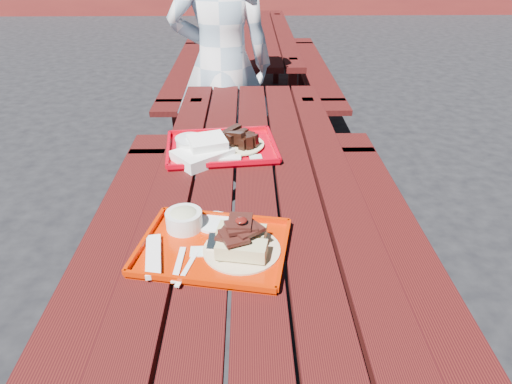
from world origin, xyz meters
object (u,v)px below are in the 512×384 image
(picnic_table_near, at_px, (255,232))
(near_tray, at_px, (215,238))
(person, at_px, (222,66))
(far_tray, at_px, (220,146))
(picnic_table_far, at_px, (250,54))

(picnic_table_near, relative_size, near_tray, 5.19)
(person, bearing_deg, picnic_table_near, 97.05)
(near_tray, distance_m, far_tray, 0.65)
(picnic_table_near, height_order, near_tray, near_tray)
(picnic_table_far, height_order, person, person)
(picnic_table_near, distance_m, near_tray, 0.42)
(far_tray, bearing_deg, person, 92.03)
(picnic_table_near, distance_m, far_tray, 0.40)
(person, bearing_deg, picnic_table_far, -97.35)
(near_tray, bearing_deg, far_tray, 91.61)
(far_tray, bearing_deg, near_tray, -88.39)
(near_tray, height_order, person, person)
(picnic_table_near, bearing_deg, person, 97.55)
(picnic_table_near, height_order, picnic_table_far, same)
(near_tray, xyz_separation_m, person, (-0.05, 1.67, 0.05))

